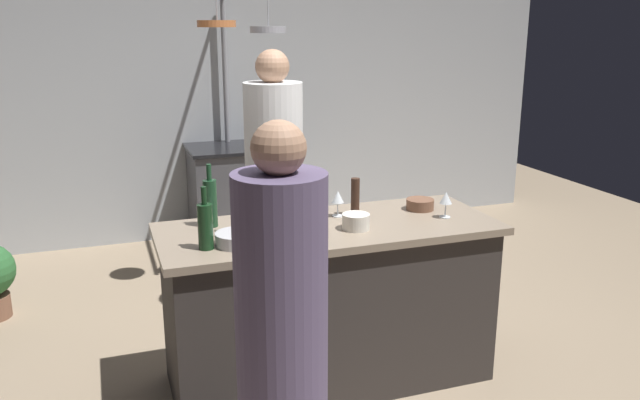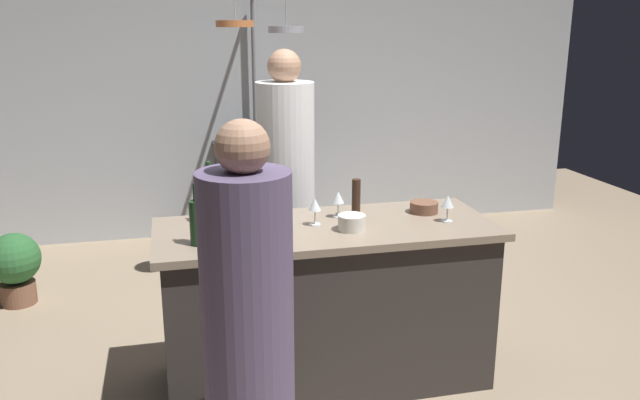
% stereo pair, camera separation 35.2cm
% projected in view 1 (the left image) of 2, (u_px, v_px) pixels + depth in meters
% --- Properties ---
extents(ground_plane, '(9.00, 9.00, 0.00)m').
position_uv_depth(ground_plane, '(329.00, 377.00, 3.66)').
color(ground_plane, gray).
extents(back_wall, '(6.40, 0.16, 2.60)m').
position_uv_depth(back_wall, '(223.00, 94.00, 5.90)').
color(back_wall, '#B2B7BC').
rests_on(back_wall, ground_plane).
extents(kitchen_island, '(1.80, 0.72, 0.90)m').
position_uv_depth(kitchen_island, '(329.00, 303.00, 3.54)').
color(kitchen_island, '#332D2B').
rests_on(kitchen_island, ground_plane).
extents(stove_range, '(0.80, 0.64, 0.89)m').
position_uv_depth(stove_range, '(235.00, 195.00, 5.77)').
color(stove_range, '#47474C').
rests_on(stove_range, ground_plane).
extents(chef, '(0.38, 0.38, 1.78)m').
position_uv_depth(chef, '(275.00, 198.00, 4.24)').
color(chef, white).
rests_on(chef, ground_plane).
extents(bar_stool_left, '(0.28, 0.28, 0.68)m').
position_uv_depth(bar_stool_left, '(267.00, 392.00, 2.83)').
color(bar_stool_left, '#4C4C51').
rests_on(bar_stool_left, ground_plane).
extents(guest_left, '(0.34, 0.34, 1.62)m').
position_uv_depth(guest_left, '(282.00, 352.00, 2.41)').
color(guest_left, '#594C6B').
rests_on(guest_left, ground_plane).
extents(overhead_pot_rack, '(0.60, 1.51, 2.17)m').
position_uv_depth(overhead_pot_rack, '(235.00, 60.00, 4.96)').
color(overhead_pot_rack, gray).
rests_on(overhead_pot_rack, ground_plane).
extents(pepper_mill, '(0.05, 0.05, 0.21)m').
position_uv_depth(pepper_mill, '(355.00, 197.00, 3.57)').
color(pepper_mill, '#382319').
rests_on(pepper_mill, kitchen_island).
extents(wine_bottle_green, '(0.07, 0.07, 0.33)m').
position_uv_depth(wine_bottle_green, '(210.00, 202.00, 3.37)').
color(wine_bottle_green, '#193D23').
rests_on(wine_bottle_green, kitchen_island).
extents(wine_bottle_rose, '(0.07, 0.07, 0.33)m').
position_uv_depth(wine_bottle_rose, '(242.00, 210.00, 3.23)').
color(wine_bottle_rose, '#B78C8E').
rests_on(wine_bottle_rose, kitchen_island).
extents(wine_bottle_amber, '(0.07, 0.07, 0.30)m').
position_uv_depth(wine_bottle_amber, '(285.00, 221.00, 3.11)').
color(wine_bottle_amber, brown).
rests_on(wine_bottle_amber, kitchen_island).
extents(wine_bottle_dark, '(0.07, 0.07, 0.32)m').
position_uv_depth(wine_bottle_dark, '(272.00, 214.00, 3.18)').
color(wine_bottle_dark, black).
rests_on(wine_bottle_dark, kitchen_island).
extents(wine_bottle_red, '(0.07, 0.07, 0.30)m').
position_uv_depth(wine_bottle_red, '(205.00, 225.00, 3.03)').
color(wine_bottle_red, '#143319').
rests_on(wine_bottle_red, kitchen_island).
extents(wine_glass_by_chef, '(0.07, 0.07, 0.15)m').
position_uv_depth(wine_glass_by_chef, '(317.00, 206.00, 3.39)').
color(wine_glass_by_chef, silver).
rests_on(wine_glass_by_chef, kitchen_island).
extents(wine_glass_near_right_guest, '(0.07, 0.07, 0.15)m').
position_uv_depth(wine_glass_near_right_guest, '(338.00, 198.00, 3.54)').
color(wine_glass_near_right_guest, silver).
rests_on(wine_glass_near_right_guest, kitchen_island).
extents(wine_glass_near_left_guest, '(0.07, 0.07, 0.15)m').
position_uv_depth(wine_glass_near_left_guest, '(446.00, 199.00, 3.52)').
color(wine_glass_near_left_guest, silver).
rests_on(wine_glass_near_left_guest, kitchen_island).
extents(mixing_bowl_steel, '(0.21, 0.21, 0.06)m').
position_uv_depth(mixing_bowl_steel, '(237.00, 239.00, 3.11)').
color(mixing_bowl_steel, '#B7B7BC').
rests_on(mixing_bowl_steel, kitchen_island).
extents(mixing_bowl_ceramic, '(0.14, 0.14, 0.08)m').
position_uv_depth(mixing_bowl_ceramic, '(356.00, 222.00, 3.34)').
color(mixing_bowl_ceramic, silver).
rests_on(mixing_bowl_ceramic, kitchen_island).
extents(mixing_bowl_wooden, '(0.16, 0.16, 0.06)m').
position_uv_depth(mixing_bowl_wooden, '(420.00, 204.00, 3.70)').
color(mixing_bowl_wooden, brown).
rests_on(mixing_bowl_wooden, kitchen_island).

